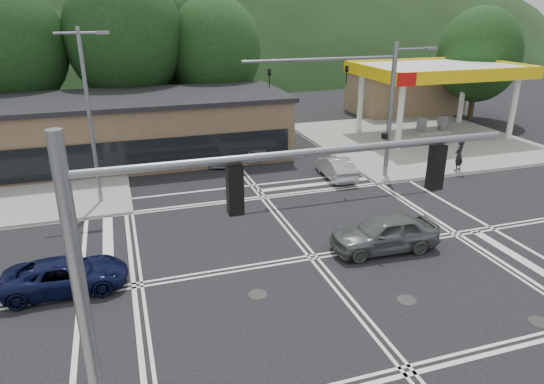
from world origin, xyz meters
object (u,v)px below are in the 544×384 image
object	(u,v)px
car_grey_center	(384,233)
car_northbound	(220,150)
pedestrian	(459,155)
car_blue_west	(66,275)
car_queue_b	(249,147)
car_queue_a	(336,167)

from	to	relation	value
car_grey_center	car_northbound	world-z (taller)	car_grey_center
car_northbound	pedestrian	xyz separation A→B (m)	(13.69, -7.34, 0.42)
car_blue_west	car_northbound	bearing A→B (deg)	-30.92
car_blue_west	car_queue_b	size ratio (longest dim) A/B	1.07
car_grey_center	pedestrian	bearing A→B (deg)	131.18
car_blue_west	car_queue_b	distance (m)	18.02
car_queue_a	pedestrian	world-z (taller)	pedestrian
car_queue_a	car_queue_b	distance (m)	7.01
car_queue_b	car_northbound	world-z (taller)	car_northbound
car_queue_a	pedestrian	xyz separation A→B (m)	(7.74, -1.50, 0.49)
car_queue_a	car_northbound	xyz separation A→B (m)	(-5.95, 5.84, 0.07)
car_queue_b	pedestrian	size ratio (longest dim) A/B	2.08
car_blue_west	car_queue_b	xyz separation A→B (m)	(10.94, 14.32, 0.09)
car_queue_b	car_northbound	size ratio (longest dim) A/B	0.83
car_queue_a	car_queue_b	size ratio (longest dim) A/B	0.96
car_queue_a	car_northbound	bearing A→B (deg)	-40.99
car_grey_center	car_queue_b	world-z (taller)	car_grey_center
car_grey_center	car_queue_a	world-z (taller)	car_grey_center
car_grey_center	car_northbound	bearing A→B (deg)	-162.94
car_queue_b	car_grey_center	bearing A→B (deg)	96.81
car_queue_b	car_northbound	distance (m)	2.04
car_queue_b	car_northbound	bearing A→B (deg)	-0.88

